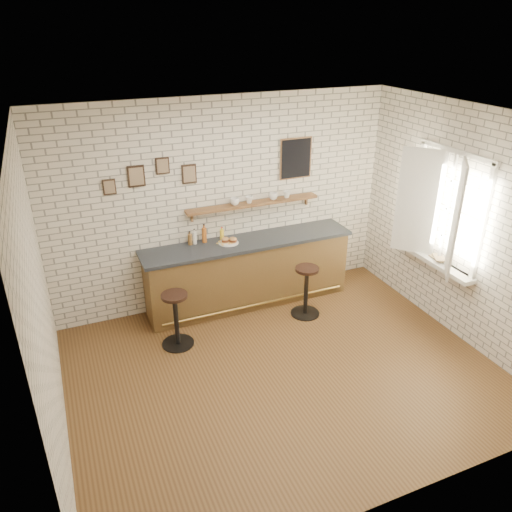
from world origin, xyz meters
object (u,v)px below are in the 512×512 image
at_px(bitters_bottle_brown, 190,239).
at_px(bar_stool_right, 306,290).
at_px(sandwich_plate, 229,243).
at_px(bar_counter, 248,272).
at_px(shelf_cup_b, 249,200).
at_px(condiment_bottle_yellow, 222,234).
at_px(bitters_bottle_amber, 204,235).
at_px(bitters_bottle_white, 195,238).
at_px(book_lower, 434,259).
at_px(ciabatta_sandwich, 229,240).
at_px(shelf_cup_c, 273,196).
at_px(shelf_cup_d, 287,194).
at_px(bar_stool_left, 176,318).
at_px(shelf_cup_a, 235,201).
at_px(book_upper, 434,257).

xyz_separation_m(bitters_bottle_brown, bar_stool_right, (1.43, -0.83, -0.69)).
height_order(sandwich_plate, bitters_bottle_brown, bitters_bottle_brown).
bearing_deg(bar_counter, shelf_cup_b, 63.45).
height_order(condiment_bottle_yellow, bar_stool_right, condiment_bottle_yellow).
distance_m(bar_counter, bitters_bottle_brown, 1.01).
bearing_deg(bar_stool_right, bitters_bottle_amber, 145.59).
xyz_separation_m(bitters_bottle_white, bitters_bottle_amber, (0.14, 0.00, 0.02)).
distance_m(bitters_bottle_amber, book_lower, 3.17).
xyz_separation_m(sandwich_plate, ciabatta_sandwich, (0.01, 0.00, 0.04)).
distance_m(bar_stool_right, shelf_cup_b, 1.52).
height_order(bitters_bottle_brown, bitters_bottle_white, bitters_bottle_white).
bearing_deg(bitters_bottle_white, bitters_bottle_amber, 0.00).
height_order(shelf_cup_c, book_lower, shelf_cup_c).
bearing_deg(shelf_cup_c, shelf_cup_d, -91.19).
bearing_deg(shelf_cup_b, bar_stool_left, 164.43).
bearing_deg(shelf_cup_a, bar_stool_left, -170.89).
height_order(shelf_cup_d, book_upper, shelf_cup_d).
height_order(bar_stool_right, shelf_cup_a, shelf_cup_a).
bearing_deg(bitters_bottle_amber, shelf_cup_d, 0.45).
distance_m(bitters_bottle_amber, bar_stool_right, 1.64).
distance_m(shelf_cup_b, shelf_cup_d, 0.60).
bearing_deg(bar_stool_left, bar_stool_right, 0.24).
xyz_separation_m(bitters_bottle_brown, shelf_cup_d, (1.50, 0.01, 0.46)).
bearing_deg(shelf_cup_b, bitters_bottle_brown, 133.26).
relative_size(ciabatta_sandwich, shelf_cup_d, 2.20).
bearing_deg(condiment_bottle_yellow, book_upper, -32.79).
xyz_separation_m(bar_counter, shelf_cup_c, (0.48, 0.20, 1.04)).
bearing_deg(sandwich_plate, ciabatta_sandwich, 0.00).
bearing_deg(book_upper, bitters_bottle_white, 178.78).
bearing_deg(shelf_cup_b, condiment_bottle_yellow, 133.96).
bearing_deg(book_lower, shelf_cup_c, 138.07).
relative_size(bitters_bottle_white, book_upper, 0.91).
bearing_deg(shelf_cup_c, bar_stool_right, -171.30).
height_order(bitters_bottle_amber, book_upper, bitters_bottle_amber).
height_order(ciabatta_sandwich, shelf_cup_d, shelf_cup_d).
bearing_deg(bitters_bottle_white, book_upper, -28.96).
bearing_deg(bar_stool_left, book_upper, -12.44).
relative_size(bitters_bottle_white, shelf_cup_a, 1.72).
height_order(bitters_bottle_white, book_upper, bitters_bottle_white).
height_order(bar_stool_left, bar_stool_right, bar_stool_left).
bearing_deg(condiment_bottle_yellow, bitters_bottle_brown, -180.00).
height_order(bar_counter, book_upper, bar_counter).
bearing_deg(bitters_bottle_amber, bitters_bottle_brown, -180.00).
relative_size(bar_stool_right, shelf_cup_a, 5.70).
relative_size(bitters_bottle_brown, shelf_cup_b, 1.91).
relative_size(sandwich_plate, shelf_cup_c, 2.21).
distance_m(sandwich_plate, bitters_bottle_amber, 0.36).
bearing_deg(bar_stool_right, shelf_cup_a, 131.50).
xyz_separation_m(condiment_bottle_yellow, shelf_cup_d, (1.02, 0.01, 0.46)).
xyz_separation_m(bitters_bottle_amber, book_upper, (2.74, -1.59, -0.16)).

